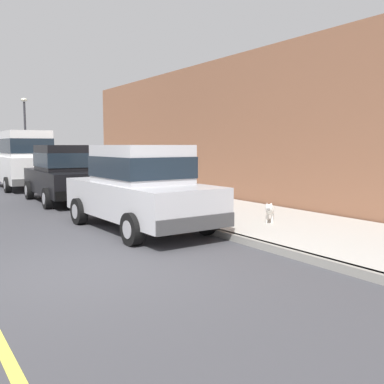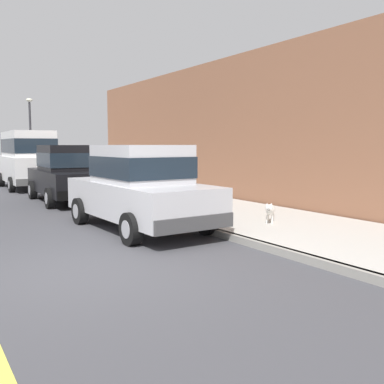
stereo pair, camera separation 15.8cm
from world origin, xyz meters
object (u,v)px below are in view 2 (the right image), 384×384
object	(u,v)px
car_silver_sedan	(140,186)
dog_white	(270,210)
car_black_sedan	(68,173)
street_lamp	(30,128)
car_white_van	(28,157)

from	to	relation	value
car_silver_sedan	dog_white	size ratio (longest dim) A/B	7.88
dog_white	car_silver_sedan	bearing A→B (deg)	148.91
car_black_sedan	street_lamp	world-z (taller)	street_lamp
car_white_van	street_lamp	xyz separation A→B (m)	(1.40, 5.82, 1.51)
car_black_sedan	dog_white	bearing A→B (deg)	-71.23
car_silver_sedan	car_black_sedan	bearing A→B (deg)	89.33
dog_white	car_black_sedan	bearing A→B (deg)	108.77
car_silver_sedan	car_black_sedan	size ratio (longest dim) A/B	1.00
car_black_sedan	car_silver_sedan	bearing A→B (deg)	-90.67
car_black_sedan	car_white_van	bearing A→B (deg)	90.75
car_black_sedan	dog_white	size ratio (longest dim) A/B	7.90
car_black_sedan	dog_white	world-z (taller)	car_black_sedan
car_silver_sedan	street_lamp	world-z (taller)	street_lamp
car_silver_sedan	car_black_sedan	xyz separation A→B (m)	(0.07, 5.76, 0.00)
car_silver_sedan	car_white_van	size ratio (longest dim) A/B	0.94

